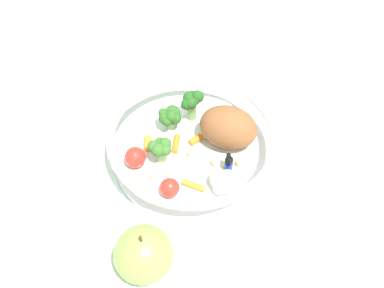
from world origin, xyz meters
The scene contains 4 objects.
ground_plane centered at (0.00, 0.00, 0.00)m, with size 2.40×2.40×0.00m, color silver.
food_container centered at (0.03, 0.01, 0.03)m, with size 0.26×0.26×0.08m.
loose_apple centered at (-0.13, -0.12, 0.04)m, with size 0.08×0.08×0.09m.
folded_napkin centered at (0.13, 0.26, 0.00)m, with size 0.13×0.11×0.01m, color white.
Camera 1 is at (-0.19, -0.38, 0.61)m, focal length 43.93 mm.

